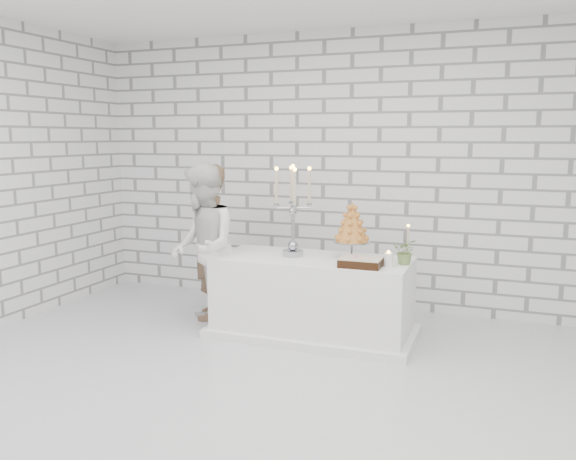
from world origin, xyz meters
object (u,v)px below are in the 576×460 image
object	(u,v)px
cake_table	(313,297)
candelabra	(293,211)
bride	(203,248)
croquembouche	(352,230)
groom	(208,242)

from	to	relation	value
cake_table	candelabra	size ratio (longest dim) A/B	2.08
bride	candelabra	xyz separation A→B (m)	(0.84, 0.22, 0.37)
bride	cake_table	bearing A→B (deg)	70.33
cake_table	croquembouche	bearing A→B (deg)	14.82
groom	candelabra	distance (m)	1.07
bride	groom	bearing A→B (deg)	170.08
cake_table	candelabra	bearing A→B (deg)	175.74
cake_table	candelabra	xyz separation A→B (m)	(-0.21, 0.02, 0.81)
croquembouche	cake_table	bearing A→B (deg)	-165.18
bride	candelabra	distance (m)	0.94
cake_table	groom	bearing A→B (deg)	171.83
candelabra	croquembouche	distance (m)	0.58
bride	candelabra	world-z (taller)	bride
groom	candelabra	xyz separation A→B (m)	(0.98, -0.16, 0.39)
cake_table	bride	size ratio (longest dim) A/B	1.11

